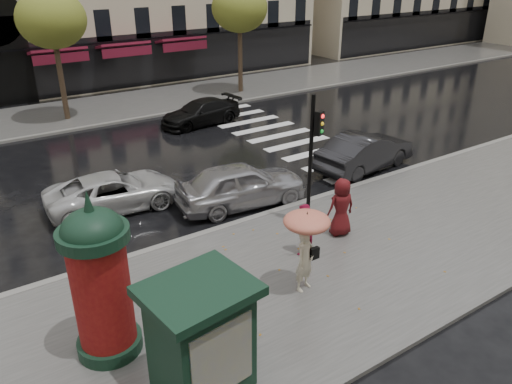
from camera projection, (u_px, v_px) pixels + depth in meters
ground at (309, 262)px, 14.33m from camera, size 160.00×160.00×0.00m
near_sidewalk at (320, 268)px, 13.93m from camera, size 90.00×7.00×0.12m
far_sidewalk at (99, 109)px, 28.61m from camera, size 90.00×6.00×0.12m
near_kerb at (252, 219)px, 16.56m from camera, size 90.00×0.25×0.14m
far_kerb at (117, 122)px, 26.35m from camera, size 90.00×0.25×0.14m
zebra_crossing at (280, 135)px, 24.57m from camera, size 3.60×11.75×0.01m
tree_far_left at (51, 20)px, 24.68m from camera, size 3.40×3.40×6.64m
tree_far_right at (240, 9)px, 30.21m from camera, size 3.40×3.40×6.64m
woman_umbrella at (306, 239)px, 12.37m from camera, size 1.17×1.17×2.25m
woman_red at (303, 229)px, 14.26m from camera, size 0.92×0.84×1.54m
man_burgundy at (341, 207)px, 15.19m from camera, size 0.99×0.73×1.84m
morris_column at (100, 279)px, 10.21m from camera, size 1.43×1.43×3.85m
traffic_light at (313, 148)px, 15.22m from camera, size 0.31×0.41×4.20m
newsstand at (201, 337)px, 9.54m from camera, size 2.17×1.89×2.39m
car_silver at (241, 185)px, 17.34m from camera, size 4.80×2.41×1.57m
car_darkgrey at (365, 151)px, 20.36m from camera, size 4.81×2.22×1.53m
car_white at (114, 191)px, 17.17m from camera, size 4.72×2.43×1.27m
car_black at (201, 112)px, 25.99m from camera, size 4.54×2.20×1.27m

